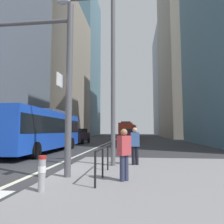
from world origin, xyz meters
The scene contains 18 objects.
ground_plane centered at (0.00, 20.00, 0.00)m, with size 160.00×160.00×0.00m, color #303033.
median_island centered at (5.50, -1.00, 0.07)m, with size 9.00×10.00×0.15m, color gray.
lane_centre_line centered at (0.00, 30.00, 0.01)m, with size 0.20×80.00×0.01m, color beige.
office_tower_left_mid centered at (-16.00, 39.68, 15.91)m, with size 13.72×20.93×31.81m, color gray.
office_tower_left_far centered at (-16.00, 64.14, 26.14)m, with size 11.56×20.33×52.28m, color slate.
office_tower_right_mid centered at (17.00, 44.22, 21.54)m, with size 11.90×22.68×43.07m, color gray.
office_tower_right_far centered at (17.00, 69.01, 18.92)m, with size 11.26×20.11×37.85m, color #9E9EA3.
city_bus_blue_oncoming centered at (-3.26, 7.44, 1.84)m, with size 2.72×10.92×3.40m.
city_bus_red_receding centered at (2.03, 33.84, 1.84)m, with size 2.84×11.19×3.40m.
city_bus_red_distant centered at (2.69, 52.53, 1.84)m, with size 2.89×11.83×3.40m.
car_oncoming_mid centered at (-3.56, 18.94, 0.99)m, with size 2.19×4.39×1.94m.
car_receding_near centered at (2.90, 23.08, 0.99)m, with size 2.21×4.64×1.94m.
traffic_signal_gantry centered at (-0.80, -1.18, 4.16)m, with size 7.16×0.65×6.00m.
street_lamp_post centered at (2.89, 1.23, 5.28)m, with size 5.50×0.32×8.00m.
bollard_left centered at (1.53, -2.85, 0.64)m, with size 0.20×0.20×0.89m.
pedestrian_railing centered at (2.80, -0.50, 0.86)m, with size 0.06×3.84×0.98m.
pedestrian_waiting centered at (3.53, -1.51, 1.02)m, with size 0.44×0.44×1.58m.
pedestrian_walking centered at (3.85, 1.52, 1.07)m, with size 0.41×0.29×1.66m.
Camera 1 is at (3.88, -7.93, 1.66)m, focal length 33.12 mm.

